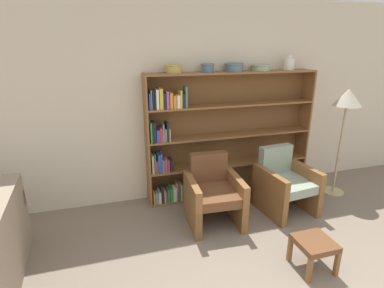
{
  "coord_description": "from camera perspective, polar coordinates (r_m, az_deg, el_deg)",
  "views": [
    {
      "loc": [
        -1.45,
        -1.24,
        2.15
      ],
      "look_at": [
        -0.43,
        2.21,
        0.95
      ],
      "focal_mm": 28.0,
      "sensor_mm": 36.0,
      "label": 1
    }
  ],
  "objects": [
    {
      "name": "wall_back",
      "position": [
        4.32,
        3.45,
        8.1
      ],
      "size": [
        12.0,
        0.06,
        2.75
      ],
      "color": "beige",
      "rests_on": "ground"
    },
    {
      "name": "bookshelf",
      "position": [
        4.31,
        4.78,
        1.39
      ],
      "size": [
        2.45,
        0.3,
        1.8
      ],
      "color": "brown",
      "rests_on": "ground"
    },
    {
      "name": "bowl_terracotta",
      "position": [
        3.92,
        -3.52,
        14.25
      ],
      "size": [
        0.23,
        0.23,
        0.11
      ],
      "color": "tan",
      "rests_on": "bookshelf"
    },
    {
      "name": "bowl_cream",
      "position": [
        4.05,
        3.02,
        14.41
      ],
      "size": [
        0.18,
        0.18,
        0.11
      ],
      "color": "slate",
      "rests_on": "bookshelf"
    },
    {
      "name": "bowl_olive",
      "position": [
        4.19,
        8.09,
        14.38
      ],
      "size": [
        0.27,
        0.27,
        0.11
      ],
      "color": "slate",
      "rests_on": "bookshelf"
    },
    {
      "name": "bowl_stoneware",
      "position": [
        4.37,
        13.03,
        14.08
      ],
      "size": [
        0.28,
        0.28,
        0.09
      ],
      "color": "gray",
      "rests_on": "bookshelf"
    },
    {
      "name": "vase_tall",
      "position": [
        4.6,
        18.01,
        14.33
      ],
      "size": [
        0.15,
        0.15,
        0.2
      ],
      "color": "silver",
      "rests_on": "bookshelf"
    },
    {
      "name": "armchair_leather",
      "position": [
        3.8,
        4.04,
        -9.35
      ],
      "size": [
        0.68,
        0.72,
        0.84
      ],
      "rotation": [
        0.0,
        0.0,
        3.08
      ],
      "color": "brown",
      "rests_on": "ground"
    },
    {
      "name": "armchair_cushioned",
      "position": [
        4.23,
        17.19,
        -7.13
      ],
      "size": [
        0.71,
        0.75,
        0.84
      ],
      "rotation": [
        0.0,
        0.0,
        3.25
      ],
      "color": "brown",
      "rests_on": "ground"
    },
    {
      "name": "floor_lamp",
      "position": [
        4.72,
        27.4,
        6.65
      ],
      "size": [
        0.38,
        0.38,
        1.58
      ],
      "color": "tan",
      "rests_on": "ground"
    },
    {
      "name": "footstool",
      "position": [
        3.34,
        22.27,
        -17.46
      ],
      "size": [
        0.35,
        0.35,
        0.32
      ],
      "color": "brown",
      "rests_on": "ground"
    }
  ]
}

